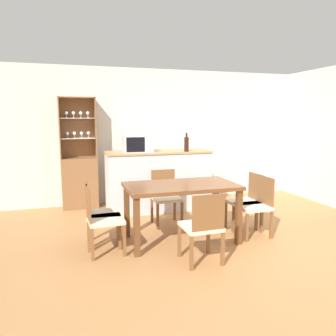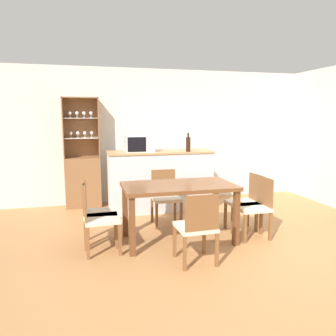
# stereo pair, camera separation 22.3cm
# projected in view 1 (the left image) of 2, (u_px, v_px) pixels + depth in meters

# --- Properties ---
(ground_plane) EXTENTS (18.00, 18.00, 0.00)m
(ground_plane) POSITION_uv_depth(u_px,v_px,m) (238.00, 245.00, 4.25)
(ground_plane) COLOR #B27A47
(wall_back) EXTENTS (6.80, 0.06, 2.55)m
(wall_back) POSITION_uv_depth(u_px,v_px,m) (175.00, 136.00, 6.54)
(wall_back) COLOR silver
(wall_back) RESTS_ON ground_plane
(kitchen_counter) EXTENTS (1.83, 0.63, 1.05)m
(kitchen_counter) POSITION_uv_depth(u_px,v_px,m) (158.00, 180.00, 5.81)
(kitchen_counter) COLOR silver
(kitchen_counter) RESTS_ON ground_plane
(display_cabinet) EXTENTS (0.63, 0.33, 1.99)m
(display_cabinet) POSITION_uv_depth(u_px,v_px,m) (80.00, 174.00, 5.92)
(display_cabinet) COLOR brown
(display_cabinet) RESTS_ON ground_plane
(dining_table) EXTENTS (1.46, 0.80, 0.77)m
(dining_table) POSITION_uv_depth(u_px,v_px,m) (181.00, 192.00, 4.31)
(dining_table) COLOR brown
(dining_table) RESTS_ON ground_plane
(dining_chair_side_left_near) EXTENTS (0.43, 0.43, 0.83)m
(dining_chair_side_left_near) POSITION_uv_depth(u_px,v_px,m) (102.00, 219.00, 3.93)
(dining_chair_side_left_near) COLOR beige
(dining_chair_side_left_near) RESTS_ON ground_plane
(dining_chair_head_far) EXTENTS (0.42, 0.42, 0.83)m
(dining_chair_head_far) POSITION_uv_depth(u_px,v_px,m) (166.00, 197.00, 5.03)
(dining_chair_head_far) COLOR beige
(dining_chair_head_far) RESTS_ON ground_plane
(dining_chair_side_right_near) EXTENTS (0.41, 0.41, 0.83)m
(dining_chair_side_right_near) POSITION_uv_depth(u_px,v_px,m) (255.00, 206.00, 4.53)
(dining_chair_side_right_near) COLOR beige
(dining_chair_side_right_near) RESTS_ON ground_plane
(dining_chair_side_right_far) EXTENTS (0.42, 0.42, 0.83)m
(dining_chair_side_right_far) POSITION_uv_depth(u_px,v_px,m) (246.00, 201.00, 4.76)
(dining_chair_side_right_far) COLOR beige
(dining_chair_side_right_far) RESTS_ON ground_plane
(dining_chair_side_left_far) EXTENTS (0.44, 0.44, 0.83)m
(dining_chair_side_left_far) POSITION_uv_depth(u_px,v_px,m) (100.00, 214.00, 4.16)
(dining_chair_side_left_far) COLOR beige
(dining_chair_side_left_far) RESTS_ON ground_plane
(dining_chair_head_near) EXTENTS (0.42, 0.42, 0.83)m
(dining_chair_head_near) POSITION_uv_depth(u_px,v_px,m) (202.00, 227.00, 3.66)
(dining_chair_head_near) COLOR beige
(dining_chair_head_near) RESTS_ON ground_plane
(microwave) EXTENTS (0.48, 0.39, 0.28)m
(microwave) POSITION_uv_depth(u_px,v_px,m) (137.00, 144.00, 5.57)
(microwave) COLOR silver
(microwave) RESTS_ON kitchen_counter
(wine_bottle) EXTENTS (0.08, 0.08, 0.32)m
(wine_bottle) POSITION_uv_depth(u_px,v_px,m) (186.00, 144.00, 5.61)
(wine_bottle) COLOR black
(wine_bottle) RESTS_ON kitchen_counter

